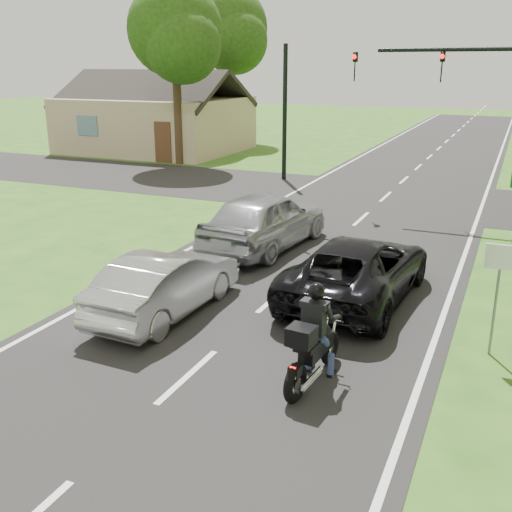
# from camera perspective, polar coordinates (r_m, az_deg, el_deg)

# --- Properties ---
(ground) EXTENTS (140.00, 140.00, 0.00)m
(ground) POSITION_cam_1_polar(r_m,az_deg,el_deg) (10.58, -6.52, -11.35)
(ground) COLOR #285919
(ground) RESTS_ON ground
(road) EXTENTS (8.00, 100.00, 0.01)m
(road) POSITION_cam_1_polar(r_m,az_deg,el_deg) (19.24, 8.51, 2.15)
(road) COLOR black
(road) RESTS_ON ground
(cross_road) EXTENTS (60.00, 7.00, 0.01)m
(cross_road) POSITION_cam_1_polar(r_m,az_deg,el_deg) (24.93, 12.23, 5.53)
(cross_road) COLOR black
(cross_road) RESTS_ON ground
(motorcycle_rider) EXTENTS (0.62, 2.08, 1.79)m
(motorcycle_rider) POSITION_cam_1_polar(r_m,az_deg,el_deg) (10.06, 5.42, -8.40)
(motorcycle_rider) COLOR black
(motorcycle_rider) RESTS_ON ground
(dark_suv) EXTENTS (2.65, 5.25, 1.42)m
(dark_suv) POSITION_cam_1_polar(r_m,az_deg,el_deg) (13.72, 9.64, -1.20)
(dark_suv) COLOR black
(dark_suv) RESTS_ON road
(silver_sedan) EXTENTS (1.56, 4.15, 1.35)m
(silver_sedan) POSITION_cam_1_polar(r_m,az_deg,el_deg) (12.88, -8.60, -2.58)
(silver_sedan) COLOR #BCBCC1
(silver_sedan) RESTS_ON road
(silver_suv) EXTENTS (2.50, 5.18, 1.71)m
(silver_suv) POSITION_cam_1_polar(r_m,az_deg,el_deg) (17.27, 0.87, 3.50)
(silver_suv) COLOR #9EA0A6
(silver_suv) RESTS_ON road
(traffic_signal) EXTENTS (6.38, 0.44, 6.00)m
(traffic_signal) POSITION_cam_1_polar(r_m,az_deg,el_deg) (21.99, 20.61, 14.12)
(traffic_signal) COLOR black
(traffic_signal) RESTS_ON ground
(signal_pole_far) EXTENTS (0.20, 0.20, 6.00)m
(signal_pole_far) POSITION_cam_1_polar(r_m,az_deg,el_deg) (27.86, 2.75, 13.39)
(signal_pole_far) COLOR black
(signal_pole_far) RESTS_ON ground
(sign_white) EXTENTS (0.55, 0.07, 2.12)m
(sign_white) POSITION_cam_1_polar(r_m,az_deg,el_deg) (11.46, 22.17, -1.52)
(sign_white) COLOR slate
(sign_white) RESTS_ON ground
(tree_left_near) EXTENTS (5.12, 4.96, 9.22)m
(tree_left_near) POSITION_cam_1_polar(r_m,az_deg,el_deg) (32.28, -7.51, 20.15)
(tree_left_near) COLOR #332316
(tree_left_near) RESTS_ON ground
(tree_left_far) EXTENTS (5.76, 5.58, 10.14)m
(tree_left_far) POSITION_cam_1_polar(r_m,az_deg,el_deg) (42.01, -2.55, 20.52)
(tree_left_far) COLOR #332316
(tree_left_far) RESTS_ON ground
(house) EXTENTS (10.20, 8.00, 4.84)m
(house) POSITION_cam_1_polar(r_m,az_deg,el_deg) (38.23, -9.52, 12.52)
(house) COLOR tan
(house) RESTS_ON ground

